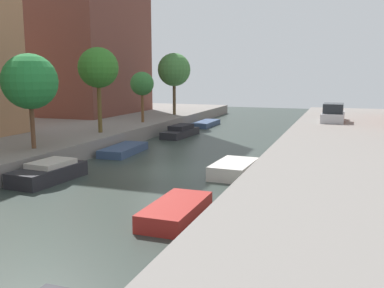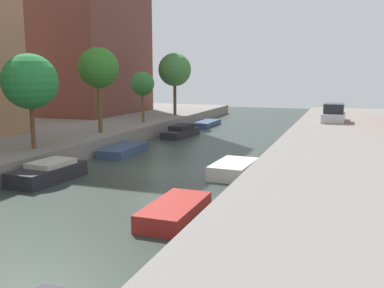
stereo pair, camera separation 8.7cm
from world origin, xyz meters
The scene contains 12 objects.
ground_plane centered at (0.00, 0.00, 0.00)m, with size 84.00×84.00×0.00m, color #2D3833.
street_tree_2 centered at (-6.52, -1.19, 4.44)m, with size 2.82×2.82×4.86m.
street_tree_3 centered at (-6.52, 5.25, 5.19)m, with size 2.61×2.61×5.53m.
street_tree_4 centered at (-6.52, 11.55, 4.03)m, with size 1.86×1.86×3.99m.
street_tree_5 centered at (-6.52, 18.27, 5.18)m, with size 3.06×3.06×5.73m.
parked_car centered at (7.78, 17.34, 1.61)m, with size 1.80×4.35×1.47m.
moored_boat_left_2 centered at (-3.91, -3.39, 0.40)m, with size 1.85×3.75×0.90m.
moored_boat_left_3 centered at (-3.98, 3.74, 0.23)m, with size 1.82×4.05×0.47m.
moored_boat_left_4 centered at (-3.30, 11.59, 0.38)m, with size 1.72×4.37×0.90m.
moored_boat_left_5 centered at (-3.49, 18.67, 0.22)m, with size 1.48×4.48×0.45m.
moored_boat_right_2 centered at (3.46, -6.20, 0.29)m, with size 1.52×3.39×0.58m.
moored_boat_right_3 centered at (3.77, 0.47, 0.33)m, with size 1.84×3.22×0.66m.
Camera 1 is at (8.59, -18.90, 4.85)m, focal length 39.73 mm.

